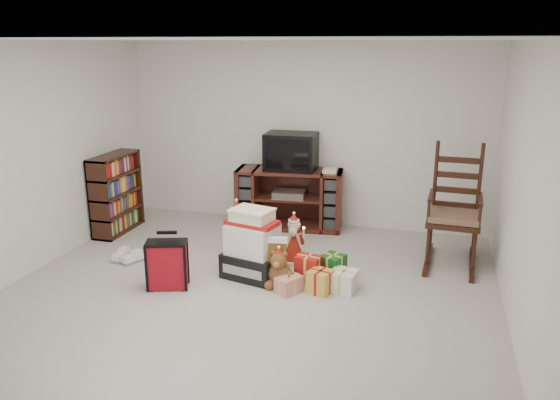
% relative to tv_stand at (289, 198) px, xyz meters
% --- Properties ---
extents(room, '(5.01, 5.01, 2.51)m').
position_rel_tv_stand_xyz_m(room, '(0.14, -2.21, 0.84)').
color(room, '#A8A29A').
rests_on(room, ground).
extents(tv_stand, '(1.48, 0.67, 0.82)m').
position_rel_tv_stand_xyz_m(tv_stand, '(0.00, 0.00, 0.00)').
color(tv_stand, '#4E1D16').
rests_on(tv_stand, floor).
extents(bookshelf, '(0.29, 0.87, 1.06)m').
position_rel_tv_stand_xyz_m(bookshelf, '(-2.19, -0.80, 0.10)').
color(bookshelf, '#371B0F').
rests_on(bookshelf, floor).
extents(rocking_chair, '(0.62, 0.98, 1.45)m').
position_rel_tv_stand_xyz_m(rocking_chair, '(2.14, -0.70, 0.08)').
color(rocking_chair, '#371B0F').
rests_on(rocking_chair, floor).
extents(gift_pile, '(0.68, 0.56, 0.76)m').
position_rel_tv_stand_xyz_m(gift_pile, '(0.05, -1.73, -0.08)').
color(gift_pile, black).
rests_on(gift_pile, floor).
extents(red_suitcase, '(0.44, 0.32, 0.60)m').
position_rel_tv_stand_xyz_m(red_suitcase, '(-0.70, -2.25, -0.15)').
color(red_suitcase, maroon).
rests_on(red_suitcase, floor).
extents(stocking, '(0.27, 0.15, 0.54)m').
position_rel_tv_stand_xyz_m(stocking, '(0.37, -1.87, -0.14)').
color(stocking, '#0D7B14').
rests_on(stocking, floor).
extents(teddy_bear, '(0.26, 0.23, 0.39)m').
position_rel_tv_stand_xyz_m(teddy_bear, '(0.40, -1.89, -0.24)').
color(teddy_bear, brown).
rests_on(teddy_bear, floor).
extents(santa_figurine, '(0.29, 0.28, 0.60)m').
position_rel_tv_stand_xyz_m(santa_figurine, '(0.38, -1.21, -0.18)').
color(santa_figurine, '#B02012').
rests_on(santa_figurine, floor).
extents(mrs_claus_figurine, '(0.33, 0.31, 0.67)m').
position_rel_tv_stand_xyz_m(mrs_claus_figurine, '(-0.36, -1.11, -0.15)').
color(mrs_claus_figurine, '#B02012').
rests_on(mrs_claus_figurine, floor).
extents(sneaker_pair, '(0.34, 0.29, 0.09)m').
position_rel_tv_stand_xyz_m(sneaker_pair, '(-1.51, -1.73, -0.36)').
color(sneaker_pair, white).
rests_on(sneaker_pair, floor).
extents(gift_cluster, '(0.68, 0.77, 0.23)m').
position_rel_tv_stand_xyz_m(gift_cluster, '(0.83, -1.81, -0.30)').
color(gift_cluster, '#B01714').
rests_on(gift_cluster, floor).
extents(crt_television, '(0.69, 0.51, 0.50)m').
position_rel_tv_stand_xyz_m(crt_television, '(0.02, 0.01, 0.66)').
color(crt_television, black).
rests_on(crt_television, tv_stand).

